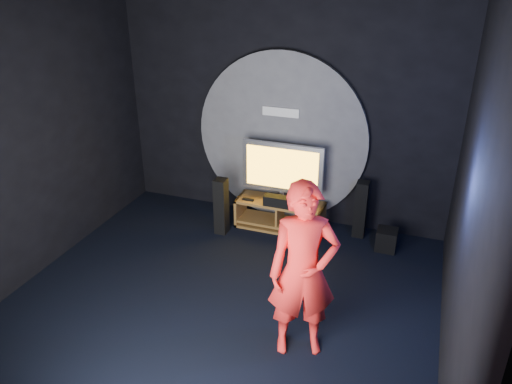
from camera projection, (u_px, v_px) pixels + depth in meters
The scene contains 14 objects.
floor at pixel (218, 306), 5.93m from camera, with size 5.00×5.00×0.00m, color black.
back_wall at pixel (283, 108), 7.31m from camera, with size 5.00×0.04×3.50m, color black.
front_wall at pixel (44, 320), 3.06m from camera, with size 5.00×0.04×3.50m, color black.
left_wall at pixel (21, 143), 5.95m from camera, with size 0.04×5.00×3.50m, color black.
right_wall at pixel (470, 208), 4.42m from camera, with size 0.04×5.00×3.50m, color black.
wall_disc_panel at pixel (281, 138), 7.45m from camera, with size 2.60×0.11×2.60m.
media_console at pixel (280, 217), 7.55m from camera, with size 1.32×0.45×0.45m.
tv at pixel (282, 170), 7.29m from camera, with size 1.21×0.22×0.89m.
center_speaker at pixel (277, 201), 7.29m from camera, with size 0.40×0.15×0.15m, color black.
remote at pixel (248, 199), 7.48m from camera, with size 0.18×0.05×0.02m, color black.
tower_speaker_left at pixel (221, 206), 7.34m from camera, with size 0.17×0.19×0.87m, color black.
tower_speaker_right at pixel (361, 209), 7.25m from camera, with size 0.17×0.19×0.87m, color black.
subwoofer at pixel (386, 240), 7.02m from camera, with size 0.28×0.28×0.31m, color black.
player at pixel (303, 272), 4.91m from camera, with size 0.70×0.46×1.91m, color red.
Camera 1 is at (2.05, -4.34, 3.77)m, focal length 35.00 mm.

